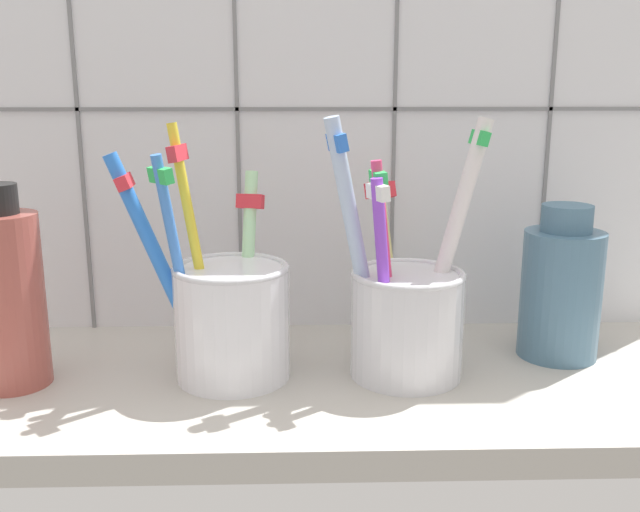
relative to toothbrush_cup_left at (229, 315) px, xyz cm
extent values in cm
cube|color=#BCB7AD|center=(6.41, 0.17, -5.66)|extent=(64.00, 22.00, 2.00)
cube|color=white|center=(6.41, 12.17, 15.84)|extent=(64.00, 2.00, 45.00)
cube|color=gray|center=(-12.79, 11.07, 15.84)|extent=(0.30, 0.20, 45.00)
cube|color=gray|center=(0.01, 11.07, 15.84)|extent=(0.30, 0.20, 45.00)
cube|color=gray|center=(12.81, 11.07, 15.84)|extent=(0.30, 0.20, 45.00)
cube|color=gray|center=(25.61, 11.07, 15.84)|extent=(0.30, 0.20, 45.00)
cube|color=gray|center=(6.41, 11.07, 13.83)|extent=(64.00, 0.20, 0.30)
cylinder|color=white|center=(0.22, -0.09, -0.64)|extent=(8.07, 8.07, 8.04)
torus|color=silver|center=(0.22, -0.09, 3.38)|extent=(8.17, 8.17, 0.50)
cylinder|color=#BBF6BA|center=(1.15, 3.44, 2.63)|extent=(1.85, 4.21, 13.99)
cube|color=#E5333F|center=(1.38, 4.43, 7.35)|extent=(2.14, 1.51, 1.21)
cylinder|color=#407FDE|center=(-3.09, -1.26, 3.59)|extent=(2.97, 2.74, 15.81)
cube|color=green|center=(-3.86, -1.94, 10.10)|extent=(2.00, 2.12, 1.08)
cylinder|color=yellow|center=(-2.11, -0.18, 4.52)|extent=(3.43, 1.28, 17.65)
cube|color=#E5333F|center=(-3.08, 0.00, 11.31)|extent=(1.19, 2.47, 1.15)
cylinder|color=#307DF0|center=(-4.55, 0.63, 3.51)|extent=(6.98, 1.45, 15.90)
cube|color=#E5333F|center=(-6.70, 0.49, 9.39)|extent=(1.25, 2.25, 1.17)
cylinder|color=silver|center=(12.60, -0.09, -0.90)|extent=(7.97, 7.97, 7.51)
torus|color=silver|center=(12.60, -0.09, 2.85)|extent=(8.07, 8.07, 0.50)
cylinder|color=white|center=(15.54, 0.91, 4.63)|extent=(5.83, 2.16, 18.05)
cube|color=green|center=(17.41, 1.27, 12.18)|extent=(1.19, 2.03, 1.12)
cylinder|color=#8F43DB|center=(10.67, -1.73, 2.80)|extent=(2.35, 1.55, 14.21)
cube|color=white|center=(10.13, -1.94, 8.96)|extent=(1.49, 2.38, 1.06)
cylinder|color=#EF3D72|center=(10.96, -0.35, 3.29)|extent=(2.49, 1.01, 15.19)
cube|color=green|center=(10.31, -0.42, 9.59)|extent=(1.14, 2.63, 1.19)
cylinder|color=#EADA86|center=(11.76, 4.43, 2.47)|extent=(2.52, 5.23, 13.70)
cube|color=#E5333F|center=(11.18, 6.06, 7.93)|extent=(2.53, 1.80, 1.36)
cylinder|color=silver|center=(8.95, -0.43, 4.73)|extent=(5.00, 2.61, 18.20)
cube|color=blue|center=(7.51, -0.92, 12.08)|extent=(1.52, 2.18, 1.27)
cylinder|color=slate|center=(24.82, 3.61, 0.22)|extent=(5.98, 5.98, 9.76)
cylinder|color=slate|center=(24.82, 3.61, 6.11)|extent=(3.74, 3.74, 2.01)
cylinder|color=#AA5147|center=(-15.00, -0.65, 1.37)|extent=(5.05, 5.05, 12.06)
camera|label=1|loc=(5.07, -47.46, 15.71)|focal=39.77mm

